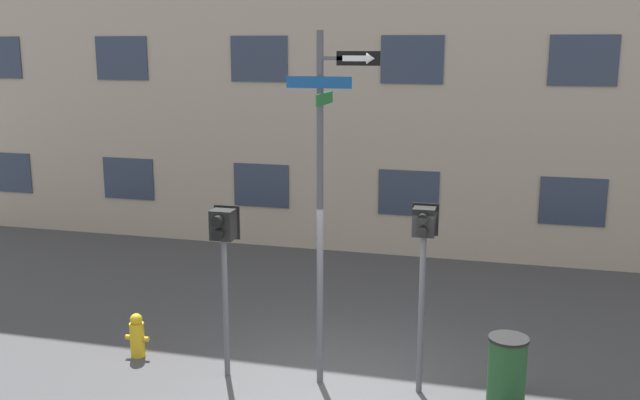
% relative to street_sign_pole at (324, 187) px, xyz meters
% --- Properties ---
extents(ground_plane, '(60.00, 60.00, 0.00)m').
position_rel_street_sign_pole_xyz_m(ground_plane, '(0.27, -0.29, -2.80)').
color(ground_plane, '#424244').
extents(street_sign_pole, '(1.21, 0.80, 4.82)m').
position_rel_street_sign_pole_xyz_m(street_sign_pole, '(0.00, 0.00, 0.00)').
color(street_sign_pole, '#4C4C51').
rests_on(street_sign_pole, ground_plane).
extents(pedestrian_signal_left, '(0.37, 0.40, 2.46)m').
position_rel_street_sign_pole_xyz_m(pedestrian_signal_left, '(-1.40, -0.12, -0.86)').
color(pedestrian_signal_left, '#4C4C51').
rests_on(pedestrian_signal_left, ground_plane).
extents(pedestrian_signal_right, '(0.34, 0.40, 2.61)m').
position_rel_street_sign_pole_xyz_m(pedestrian_signal_right, '(1.32, 0.07, -0.78)').
color(pedestrian_signal_right, '#4C4C51').
rests_on(pedestrian_signal_right, ground_plane).
extents(fire_hydrant, '(0.38, 0.22, 0.68)m').
position_rel_street_sign_pole_xyz_m(fire_hydrant, '(-2.95, 0.13, -2.47)').
color(fire_hydrant, gold).
rests_on(fire_hydrant, ground_plane).
extents(trash_bin, '(0.53, 0.53, 0.90)m').
position_rel_street_sign_pole_xyz_m(trash_bin, '(2.46, 0.12, -2.35)').
color(trash_bin, '#1E4723').
rests_on(trash_bin, ground_plane).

